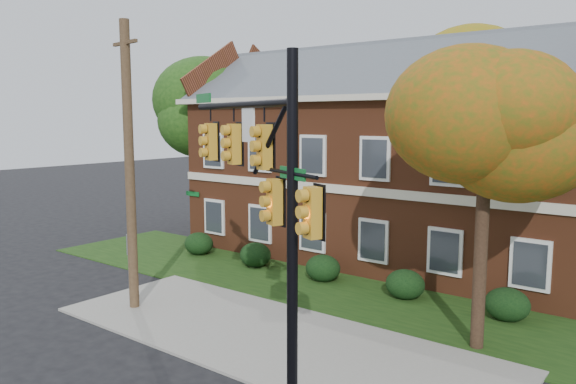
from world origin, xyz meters
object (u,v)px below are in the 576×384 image
Objects in this scene: hedge_far_left at (199,244)px; sign_post at (129,259)px; hedge_center at (323,268)px; utility_pole at (130,167)px; tree_left_rear at (218,112)px; traffic_signal at (263,183)px; hedge_right at (405,284)px; tree_near_right at (495,105)px; tree_far_rear at (482,71)px; hedge_far_right at (507,304)px; hedge_left at (255,255)px; apartment_building at (389,148)px.

sign_post reaches higher than hedge_far_left.
utility_pole reaches higher than hedge_center.
tree_left_rear is 12.65m from utility_pole.
tree_left_rear is at bearing 161.68° from traffic_signal.
hedge_right is 0.16× the size of tree_left_rear.
tree_near_right is 18.33m from tree_left_rear.
sign_post is (-4.69, -19.64, -7.15)m from tree_far_rear.
tree_near_right is 11.19m from utility_pole.
hedge_far_left is at bearing 180.00° from hedge_far_right.
sign_post is at bearing -165.79° from traffic_signal.
hedge_left is 7.00m from hedge_right.
hedge_left is at bearing 155.82° from traffic_signal.
utility_pole reaches higher than tree_left_rear.
tree_far_rear is (11.07, 8.96, 2.16)m from tree_left_rear.
utility_pole is at bearing -87.13° from hedge_left.
traffic_signal is at bearing -36.09° from hedge_far_left.
hedge_center is 15.57m from tree_far_rear.
tree_near_right is (10.72, -2.83, 6.14)m from hedge_left.
tree_left_rear reaches higher than hedge_left.
hedge_center is 0.15× the size of utility_pole.
tree_far_rear reaches higher than tree_near_right.
hedge_left is 10.50m from hedge_far_right.
hedge_far_left is at bearing 167.30° from traffic_signal.
tree_near_right is 0.91× the size of utility_pole.
tree_near_right is at bearing 75.56° from traffic_signal.
tree_left_rear reaches higher than tree_near_right.
hedge_far_right is 16.51m from tree_far_rear.
hedge_far_right is at bearing 0.00° from hedge_far_left.
apartment_building is at bearing 90.00° from hedge_center.
tree_far_rear is at bearing 98.83° from sign_post.
hedge_far_left and hedge_far_right have the same top height.
tree_left_rear reaches higher than traffic_signal.
hedge_right is at bearing 0.00° from hedge_left.
hedge_far_right is at bearing 41.82° from utility_pole.
apartment_building is 13.43× the size of hedge_far_left.
hedge_far_right is 0.16× the size of tree_left_rear.
tree_far_rear is at bearing 84.15° from hedge_center.
tree_left_rear is (-16.95, 6.97, 0.01)m from tree_near_right.
sign_post is at bearing -60.80° from hedge_far_left.
apartment_building is 7.73m from hedge_left.
hedge_far_right is at bearing 54.56° from sign_post.
hedge_center is 1.00× the size of hedge_far_right.
tree_far_rear is 1.48× the size of traffic_signal.
utility_pole reaches higher than hedge_right.
apartment_building is 6.89m from hedge_center.
tree_near_right is at bearing -22.36° from tree_left_rear.
sign_post is at bearing -88.65° from hedge_left.
hedge_left is at bearing 0.00° from hedge_far_left.
tree_left_rear is at bearing 162.63° from hedge_right.
tree_left_rear is (-6.23, 4.14, 6.16)m from hedge_left.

